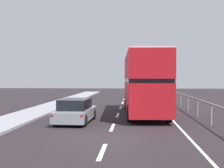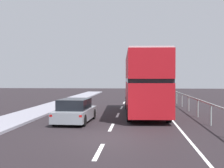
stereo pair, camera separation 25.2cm
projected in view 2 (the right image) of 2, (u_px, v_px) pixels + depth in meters
name	position (u px, v px, depth m)	size (l,w,h in m)	color
ground_plane	(106.00, 139.00, 12.93)	(73.98, 120.00, 0.10)	black
lane_paint_markings	(148.00, 114.00, 21.27)	(3.65, 46.00, 0.01)	silver
bridge_side_railing	(193.00, 101.00, 21.42)	(0.10, 42.00, 1.20)	gray
double_decker_bus_red	(144.00, 82.00, 21.05)	(3.04, 10.60, 4.33)	#B2141C
hatchback_car_near	(75.00, 111.00, 17.33)	(1.94, 4.32, 1.39)	gray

